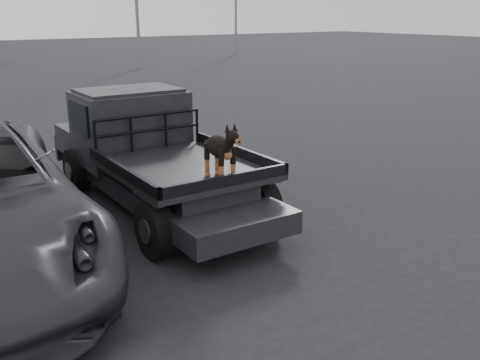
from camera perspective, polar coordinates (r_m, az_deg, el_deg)
ground at (r=7.04m, az=2.68°, el=-8.04°), size 120.00×120.00×0.00m
flatbed_ute at (r=8.69m, az=-8.90°, el=0.08°), size 2.00×5.40×0.92m
ute_cab at (r=9.32m, az=-11.67°, el=6.83°), size 1.72×1.30×0.88m
headache_rack at (r=8.68m, az=-9.69°, el=5.05°), size 1.80×0.08×0.55m
dog at (r=6.99m, az=-2.17°, el=3.08°), size 0.32×0.60×0.74m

